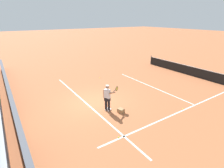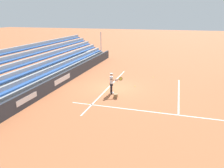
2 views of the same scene
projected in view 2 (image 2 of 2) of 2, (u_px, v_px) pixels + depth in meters
The scene contains 12 objects.
ground_plane at pixel (114, 88), 19.30m from camera, with size 160.00×160.00×0.00m, color #B7663D.
court_baseline_white at pixel (109, 87), 19.43m from camera, with size 12.00×0.10×0.01m, color white.
court_sideline_white at pixel (155, 112), 14.46m from camera, with size 0.10×12.00×0.01m, color white.
court_service_line_white at pixel (179, 94), 17.81m from camera, with size 8.22×0.10×0.01m, color white.
back_wall_sponsor_board at pixel (65, 78), 20.41m from camera, with size 26.63×0.25×1.10m.
bleacher_stand at pixel (40, 73), 21.06m from camera, with size 25.30×4.00×3.85m.
tennis_player at pixel (112, 83), 17.62m from camera, with size 0.57×1.08×1.71m.
ball_box_cardboard at pixel (116, 96), 17.10m from camera, with size 0.40×0.30×0.26m, color #A87F51.
tennis_ball_on_baseline at pixel (160, 112), 14.46m from camera, with size 0.07×0.07×0.07m, color #CCE533.
tennis_ball_stray_back at pixel (153, 77), 22.47m from camera, with size 0.07×0.07×0.07m, color #CCE533.
tennis_ball_midcourt at pixel (135, 86), 19.65m from camera, with size 0.07×0.07×0.07m, color #CCE533.
tennis_ball_near_player at pixel (88, 104), 15.79m from camera, with size 0.07×0.07×0.07m, color #CCE533.
Camera 2 is at (17.58, 5.01, 6.18)m, focal length 35.00 mm.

